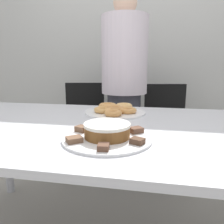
{
  "coord_description": "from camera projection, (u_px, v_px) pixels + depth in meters",
  "views": [
    {
      "loc": [
        0.25,
        -1.03,
        1.05
      ],
      "look_at": [
        0.05,
        0.03,
        0.81
      ],
      "focal_mm": 35.0,
      "sensor_mm": 36.0,
      "label": 1
    }
  ],
  "objects": [
    {
      "name": "wall_back",
      "position": [
        132.0,
        43.0,
        2.53
      ],
      "size": [
        8.0,
        0.05,
        2.6
      ],
      "color": "beige",
      "rests_on": "ground_plane"
    },
    {
      "name": "table",
      "position": [
        100.0,
        138.0,
        1.11
      ],
      "size": [
        1.91,
        1.02,
        0.75
      ],
      "color": "silver",
      "rests_on": "ground_plane"
    },
    {
      "name": "person_standing",
      "position": [
        124.0,
        87.0,
        1.91
      ],
      "size": [
        0.39,
        0.39,
        1.64
      ],
      "color": "#383842",
      "rests_on": "ground_plane"
    },
    {
      "name": "office_chair_left",
      "position": [
        84.0,
        130.0,
        2.19
      ],
      "size": [
        0.52,
        0.52,
        0.87
      ],
      "rotation": [
        0.0,
        0.0,
        0.2
      ],
      "color": "black",
      "rests_on": "ground_plane"
    },
    {
      "name": "office_chair_right",
      "position": [
        167.0,
        135.0,
        2.05
      ],
      "size": [
        0.51,
        0.51,
        0.87
      ],
      "rotation": [
        0.0,
        0.0,
        0.17
      ],
      "color": "black",
      "rests_on": "ground_plane"
    },
    {
      "name": "plate_cake",
      "position": [
        107.0,
        138.0,
        0.88
      ],
      "size": [
        0.36,
        0.36,
        0.01
      ],
      "color": "white",
      "rests_on": "table"
    },
    {
      "name": "plate_donuts",
      "position": [
        115.0,
        112.0,
        1.36
      ],
      "size": [
        0.37,
        0.37,
        0.01
      ],
      "color": "white",
      "rests_on": "table"
    },
    {
      "name": "frosted_cake",
      "position": [
        107.0,
        130.0,
        0.87
      ],
      "size": [
        0.19,
        0.19,
        0.06
      ],
      "color": "brown",
      "rests_on": "plate_cake"
    },
    {
      "name": "lamington_0",
      "position": [
        74.0,
        139.0,
        0.82
      ],
      "size": [
        0.07,
        0.07,
        0.02
      ],
      "rotation": [
        0.0,
        0.0,
        3.78
      ],
      "color": "brown",
      "rests_on": "plate_cake"
    },
    {
      "name": "lamington_1",
      "position": [
        103.0,
        147.0,
        0.74
      ],
      "size": [
        0.04,
        0.05,
        0.02
      ],
      "rotation": [
        0.0,
        0.0,
        4.82
      ],
      "color": "brown",
      "rests_on": "plate_cake"
    },
    {
      "name": "lamington_2",
      "position": [
        137.0,
        141.0,
        0.8
      ],
      "size": [
        0.06,
        0.06,
        0.02
      ],
      "rotation": [
        0.0,
        0.0,
        5.87
      ],
      "color": "#513828",
      "rests_on": "plate_cake"
    },
    {
      "name": "lamington_3",
      "position": [
        136.0,
        130.0,
        0.93
      ],
      "size": [
        0.07,
        0.07,
        0.02
      ],
      "rotation": [
        0.0,
        0.0,
        6.92
      ],
      "color": "brown",
      "rests_on": "plate_cake"
    },
    {
      "name": "lamington_4",
      "position": [
        110.0,
        125.0,
        1.01
      ],
      "size": [
        0.05,
        0.06,
        0.02
      ],
      "rotation": [
        0.0,
        0.0,
        7.96
      ],
      "color": "brown",
      "rests_on": "plate_cake"
    },
    {
      "name": "lamington_5",
      "position": [
        82.0,
        129.0,
        0.95
      ],
      "size": [
        0.06,
        0.06,
        0.02
      ],
      "rotation": [
        0.0,
        0.0,
        9.01
      ],
      "color": "brown",
      "rests_on": "plate_cake"
    },
    {
      "name": "donut_0",
      "position": [
        115.0,
        109.0,
        1.35
      ],
      "size": [
        0.11,
        0.11,
        0.03
      ],
      "color": "#C68447",
      "rests_on": "plate_donuts"
    },
    {
      "name": "donut_1",
      "position": [
        124.0,
        106.0,
        1.43
      ],
      "size": [
        0.11,
        0.11,
        0.04
      ],
      "color": "#E5AD66",
      "rests_on": "plate_donuts"
    },
    {
      "name": "donut_2",
      "position": [
        108.0,
        106.0,
        1.42
      ],
      "size": [
        0.12,
        0.12,
        0.04
      ],
      "color": "#D18E4C",
      "rests_on": "plate_donuts"
    },
    {
      "name": "donut_3",
      "position": [
        103.0,
        110.0,
        1.33
      ],
      "size": [
        0.12,
        0.12,
        0.03
      ],
      "color": "tan",
      "rests_on": "plate_donuts"
    },
    {
      "name": "donut_4",
      "position": [
        113.0,
        113.0,
        1.24
      ],
      "size": [
        0.1,
        0.1,
        0.03
      ],
      "color": "#D18E4C",
      "rests_on": "plate_donuts"
    },
    {
      "name": "donut_5",
      "position": [
        128.0,
        110.0,
        1.32
      ],
      "size": [
        0.11,
        0.11,
        0.03
      ],
      "color": "#D18E4C",
      "rests_on": "plate_donuts"
    }
  ]
}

